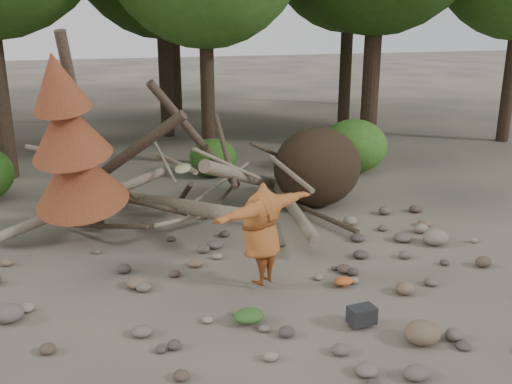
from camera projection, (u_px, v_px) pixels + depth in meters
name	position (u px, v px, depth m)	size (l,w,h in m)	color
ground	(277.00, 296.00, 9.69)	(120.00, 120.00, 0.00)	#514C44
deadfall_pile	(296.00, 171.00, 13.86)	(8.55, 5.24, 3.30)	#332619
dead_conifer	(72.00, 146.00, 11.23)	(2.06, 2.16, 4.35)	#4C3F30
bush_mid	(213.00, 157.00, 16.86)	(1.40, 1.40, 1.12)	#34681E
bush_right	(354.00, 146.00, 17.29)	(2.00, 2.00, 1.60)	#407C26
frisbee_thrower	(262.00, 234.00, 9.75)	(2.69, 1.52, 2.36)	#A95826
backpack	(362.00, 319.00, 8.70)	(0.40, 0.27, 0.27)	black
cloth_green	(249.00, 318.00, 8.79)	(0.48, 0.40, 0.18)	#305B24
cloth_orange	(343.00, 283.00, 10.00)	(0.34, 0.28, 0.12)	#C25621
boulder_front_right	(423.00, 332.00, 8.26)	(0.54, 0.49, 0.33)	brown
boulder_mid_right	(436.00, 237.00, 11.83)	(0.54, 0.48, 0.32)	gray
boulder_mid_left	(8.00, 313.00, 8.84)	(0.47, 0.42, 0.28)	#665C55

